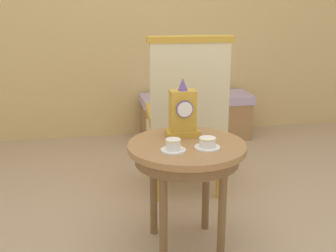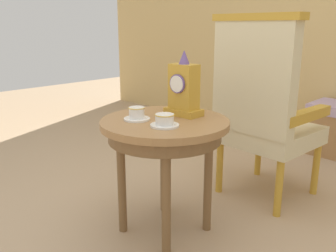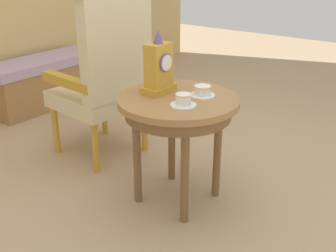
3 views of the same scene
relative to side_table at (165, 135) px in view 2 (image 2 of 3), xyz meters
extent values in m
plane|color=tan|center=(0.03, -0.05, -0.54)|extent=(10.00, 10.00, 0.00)
cylinder|color=#9E7042|center=(0.00, 0.00, 0.06)|extent=(0.65, 0.65, 0.03)
cylinder|color=brown|center=(0.00, 0.00, 0.01)|extent=(0.57, 0.57, 0.07)
cylinder|color=brown|center=(0.16, 0.16, -0.25)|extent=(0.04, 0.04, 0.58)
cylinder|color=brown|center=(-0.16, 0.16, -0.25)|extent=(0.04, 0.04, 0.58)
cylinder|color=brown|center=(-0.16, -0.16, -0.25)|extent=(0.04, 0.04, 0.58)
cylinder|color=brown|center=(0.16, -0.16, -0.25)|extent=(0.04, 0.04, 0.58)
cylinder|color=white|center=(-0.10, -0.10, 0.08)|extent=(0.13, 0.13, 0.01)
cylinder|color=white|center=(-0.10, -0.10, 0.12)|extent=(0.08, 0.08, 0.06)
torus|color=gold|center=(-0.10, -0.10, 0.14)|extent=(0.08, 0.08, 0.00)
cylinder|color=white|center=(0.09, -0.09, 0.08)|extent=(0.14, 0.14, 0.01)
cylinder|color=white|center=(0.09, -0.09, 0.11)|extent=(0.09, 0.09, 0.05)
torus|color=gold|center=(0.09, -0.09, 0.14)|extent=(0.09, 0.09, 0.00)
cube|color=gold|center=(0.01, 0.14, 0.10)|extent=(0.19, 0.11, 0.04)
cube|color=gold|center=(0.01, 0.14, 0.23)|extent=(0.14, 0.09, 0.23)
cylinder|color=#664C8C|center=(0.01, 0.09, 0.25)|extent=(0.10, 0.01, 0.10)
cylinder|color=white|center=(0.01, 0.08, 0.25)|extent=(0.08, 0.00, 0.08)
cone|color=#664C8C|center=(0.01, 0.14, 0.38)|extent=(0.06, 0.06, 0.07)
cube|color=beige|center=(0.17, 0.79, -0.14)|extent=(0.56, 0.56, 0.11)
cube|color=beige|center=(0.15, 0.58, 0.24)|extent=(0.53, 0.13, 0.64)
cube|color=gold|center=(0.15, 0.58, 0.58)|extent=(0.57, 0.15, 0.04)
cube|color=gold|center=(0.40, 0.78, 0.03)|extent=(0.11, 0.47, 0.06)
cube|color=gold|center=(-0.06, 0.81, 0.03)|extent=(0.11, 0.47, 0.06)
cylinder|color=gold|center=(0.41, 1.00, -0.37)|extent=(0.04, 0.04, 0.35)
cylinder|color=gold|center=(-0.03, 1.03, -0.37)|extent=(0.04, 0.04, 0.35)
cylinder|color=gold|center=(0.37, 0.56, -0.37)|extent=(0.04, 0.04, 0.35)
cylinder|color=gold|center=(-0.07, 0.59, -0.37)|extent=(0.04, 0.04, 0.35)
camera|label=1|loc=(-0.53, -2.22, 0.87)|focal=47.62mm
camera|label=2|loc=(1.23, -1.29, 0.54)|focal=39.31mm
camera|label=3|loc=(-1.69, -1.21, 0.80)|focal=44.54mm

